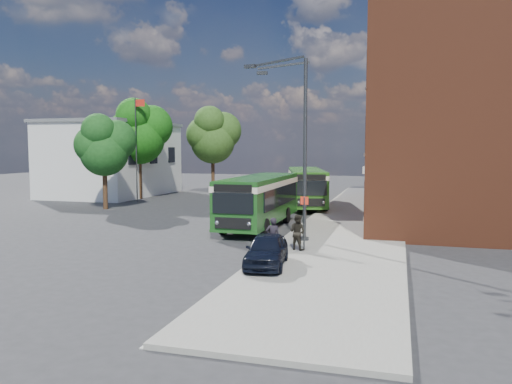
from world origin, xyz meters
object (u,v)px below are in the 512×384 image
(bus_front, at_px, (260,197))
(bus_rear, at_px, (306,184))
(parked_car, at_px, (267,250))
(street_lamp, at_px, (298,146))

(bus_front, xyz_separation_m, bus_rear, (0.79, 11.05, 0.00))
(bus_front, xyz_separation_m, parked_car, (3.07, -9.96, -1.06))
(street_lamp, xyz_separation_m, bus_rear, (-2.32, 15.24, -2.96))
(bus_front, height_order, parked_car, bus_front)
(parked_car, bearing_deg, street_lamp, 82.43)
(street_lamp, relative_size, bus_rear, 0.81)
(street_lamp, relative_size, parked_car, 2.46)
(street_lamp, bearing_deg, bus_rear, 98.65)
(street_lamp, height_order, bus_rear, street_lamp)
(bus_rear, bearing_deg, street_lamp, -81.35)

